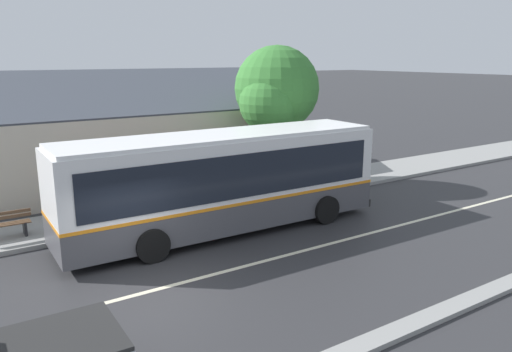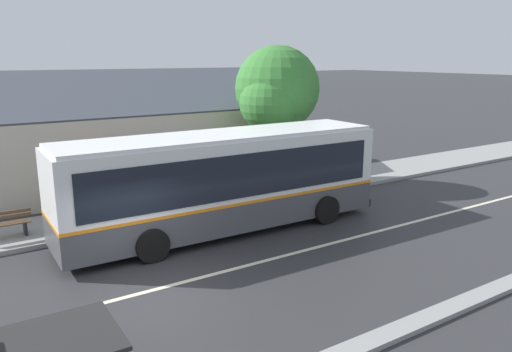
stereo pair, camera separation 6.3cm
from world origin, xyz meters
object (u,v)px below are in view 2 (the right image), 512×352
at_px(transit_bus, 224,180).
at_px(bench_down_street, 150,201).
at_px(bus_stop_sign, 335,153).
at_px(street_tree_primary, 275,92).

distance_m(transit_bus, bench_down_street, 3.45).
bearing_deg(bus_stop_sign, street_tree_primary, 140.07).
relative_size(transit_bus, bench_down_street, 6.07).
relative_size(street_tree_primary, bus_stop_sign, 2.59).
bearing_deg(street_tree_primary, bench_down_street, -171.32).
relative_size(bench_down_street, street_tree_primary, 0.29).
xyz_separation_m(transit_bus, bus_stop_sign, (6.74, 2.09, -0.13)).
height_order(transit_bus, bench_down_street, transit_bus).
distance_m(transit_bus, bus_stop_sign, 7.06).
xyz_separation_m(bench_down_street, bus_stop_sign, (8.30, -0.74, 1.06)).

